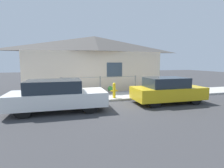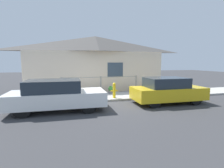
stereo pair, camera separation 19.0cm
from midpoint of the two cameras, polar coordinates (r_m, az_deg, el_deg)
The scene contains 8 objects.
ground_plane at distance 9.32m, azimuth -0.62°, elevation -5.78°, with size 60.00×60.00×0.00m, color #38383A.
sidewalk at distance 10.32m, azimuth -2.08°, elevation -4.19°, with size 24.00×2.13×0.11m.
house at distance 12.83m, azimuth -4.89°, elevation 11.87°, with size 9.85×2.23×3.93m.
fence at distance 11.10m, azimuth -3.14°, elevation 0.04°, with size 4.90×0.10×1.08m.
car_left at distance 7.84m, azimuth -16.98°, elevation -3.53°, with size 4.06×1.74×1.34m.
car_right at distance 9.33m, azimuth 18.20°, elevation -2.02°, with size 3.63×1.67×1.32m.
fire_hydrant at distance 9.68m, azimuth 1.28°, elevation -1.97°, with size 0.38×0.17×0.84m.
potted_plant_near_hydrant at distance 11.07m, azimuth 0.09°, elevation -1.86°, with size 0.33×0.33×0.47m.
Camera 2 is at (-2.14, -8.83, 2.10)m, focal length 28.00 mm.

